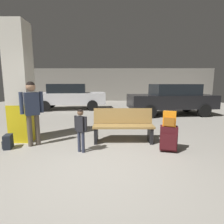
# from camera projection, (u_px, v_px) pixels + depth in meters

# --- Properties ---
(ground_plane) EXTENTS (18.00, 18.00, 0.10)m
(ground_plane) POSITION_uv_depth(u_px,v_px,m) (106.00, 123.00, 7.34)
(ground_plane) COLOR gray
(garage_back_wall) EXTENTS (18.00, 0.12, 2.80)m
(garage_back_wall) POSITION_uv_depth(u_px,v_px,m) (110.00, 85.00, 15.85)
(garage_back_wall) COLOR gray
(garage_back_wall) RESTS_ON ground_plane
(structural_pillar) EXTENTS (0.57, 0.57, 3.12)m
(structural_pillar) POSITION_uv_depth(u_px,v_px,m) (20.00, 84.00, 4.80)
(structural_pillar) COLOR yellow
(structural_pillar) RESTS_ON ground_plane
(bench) EXTENTS (1.60, 0.54, 0.89)m
(bench) POSITION_uv_depth(u_px,v_px,m) (123.00, 126.00, 4.84)
(bench) COLOR #9E7A42
(bench) RESTS_ON ground_plane
(suitcase) EXTENTS (0.42, 0.30, 0.60)m
(suitcase) POSITION_uv_depth(u_px,v_px,m) (169.00, 138.00, 4.13)
(suitcase) COLOR #471419
(suitcase) RESTS_ON ground_plane
(backpack_bright) EXTENTS (0.32, 0.27, 0.34)m
(backpack_bright) POSITION_uv_depth(u_px,v_px,m) (169.00, 119.00, 4.06)
(backpack_bright) COLOR orange
(backpack_bright) RESTS_ON suitcase
(child) EXTENTS (0.31, 0.25, 1.00)m
(child) POSITION_uv_depth(u_px,v_px,m) (81.00, 126.00, 4.07)
(child) COLOR #33384C
(child) RESTS_ON ground_plane
(adult) EXTENTS (0.47, 0.36, 1.61)m
(adult) POSITION_uv_depth(u_px,v_px,m) (32.00, 107.00, 4.45)
(adult) COLOR brown
(adult) RESTS_ON ground_plane
(backpack_dark_floor) EXTENTS (0.24, 0.31, 0.34)m
(backpack_dark_floor) POSITION_uv_depth(u_px,v_px,m) (8.00, 142.00, 4.36)
(backpack_dark_floor) COLOR #1E232D
(backpack_dark_floor) RESTS_ON ground_plane
(parked_car_far) EXTENTS (4.28, 2.21, 1.51)m
(parked_car_far) POSITION_uv_depth(u_px,v_px,m) (70.00, 96.00, 10.79)
(parked_car_far) COLOR silver
(parked_car_far) RESTS_ON ground_plane
(parked_car_near) EXTENTS (4.26, 2.15, 1.51)m
(parked_car_near) POSITION_uv_depth(u_px,v_px,m) (171.00, 98.00, 8.94)
(parked_car_near) COLOR black
(parked_car_near) RESTS_ON ground_plane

